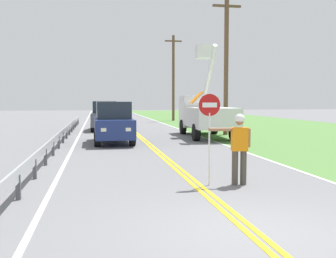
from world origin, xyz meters
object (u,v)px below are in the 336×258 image
Objects in this scene: oncoming_suv_second at (105,116)px; utility_pole_mid at (173,77)px; utility_bucket_truck at (205,113)px; flagger_worker at (239,144)px; oncoming_suv_nearest at (113,122)px; utility_pole_near at (226,63)px; stop_sign_paddle at (209,119)px.

utility_pole_mid is (7.41, 12.07, 3.60)m from oncoming_suv_second.
utility_pole_mid reaches higher than utility_bucket_truck.
flagger_worker is 31.70m from utility_pole_mid.
flagger_worker is 0.26× the size of utility_bucket_truck.
oncoming_suv_nearest is at bearing -153.79° from utility_bucket_truck.
oncoming_suv_second is 14.62m from utility_pole_mid.
oncoming_suv_nearest is 8.64m from oncoming_suv_second.
utility_pole_near is 0.96× the size of utility_pole_mid.
utility_pole_mid reaches higher than oncoming_suv_nearest.
utility_bucket_truck is 0.77× the size of utility_pole_mid.
utility_bucket_truck is 0.81× the size of utility_pole_near.
stop_sign_paddle is 0.27× the size of utility_pole_near.
oncoming_suv_second is (-5.80, 5.90, -0.35)m from utility_bucket_truck.
utility_pole_near is at bearing 69.70° from stop_sign_paddle.
stop_sign_paddle reaches higher than oncoming_suv_second.
flagger_worker is 13.51m from utility_bucket_truck.
utility_pole_mid is at bearing 90.02° from utility_pole_near.
stop_sign_paddle is 10.60m from oncoming_suv_nearest.
flagger_worker is 15.14m from utility_pole_near.
oncoming_suv_nearest reaches higher than flagger_worker.
stop_sign_paddle is 0.50× the size of oncoming_suv_nearest.
flagger_worker is 0.39× the size of oncoming_suv_second.
oncoming_suv_nearest is at bearing -88.43° from oncoming_suv_second.
oncoming_suv_second is 0.52× the size of utility_pole_mid.
utility_pole_near is (1.61, 0.86, 3.06)m from utility_bucket_truck.
oncoming_suv_nearest is 22.21m from utility_pole_mid.
oncoming_suv_second is (-3.01, 19.11, 0.01)m from flagger_worker.
utility_bucket_truck reaches higher than oncoming_suv_second.
oncoming_suv_second is (-0.24, 8.64, 0.00)m from oncoming_suv_nearest.
utility_bucket_truck is 6.21m from oncoming_suv_nearest.
stop_sign_paddle is 19.17m from oncoming_suv_second.
utility_pole_mid is (1.60, 17.97, 3.25)m from utility_bucket_truck.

